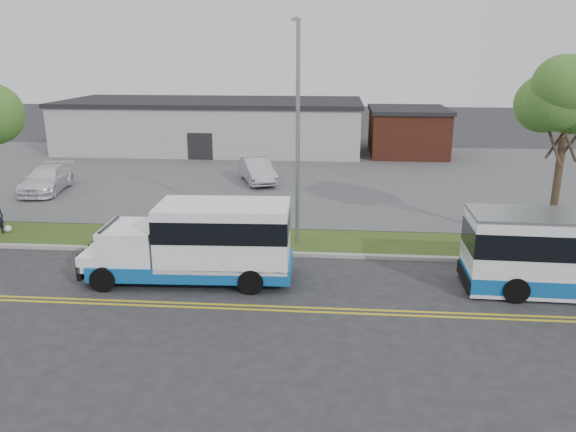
# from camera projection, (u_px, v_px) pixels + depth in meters

# --- Properties ---
(ground) EXTENTS (140.00, 140.00, 0.00)m
(ground) POSITION_uv_depth(u_px,v_px,m) (219.00, 263.00, 22.82)
(ground) COLOR #28282B
(ground) RESTS_ON ground
(lane_line_north) EXTENTS (70.00, 0.12, 0.01)m
(lane_line_north) POSITION_uv_depth(u_px,v_px,m) (196.00, 304.00, 19.14)
(lane_line_north) COLOR gold
(lane_line_north) RESTS_ON ground
(lane_line_south) EXTENTS (70.00, 0.12, 0.01)m
(lane_line_south) POSITION_uv_depth(u_px,v_px,m) (194.00, 307.00, 18.85)
(lane_line_south) COLOR gold
(lane_line_south) RESTS_ON ground
(curb) EXTENTS (80.00, 0.30, 0.15)m
(curb) POSITION_uv_depth(u_px,v_px,m) (224.00, 252.00, 23.85)
(curb) COLOR #9E9B93
(curb) RESTS_ON ground
(verge) EXTENTS (80.00, 3.30, 0.10)m
(verge) POSITION_uv_depth(u_px,v_px,m) (232.00, 239.00, 25.58)
(verge) COLOR #2B4316
(verge) RESTS_ON ground
(parking_lot) EXTENTS (80.00, 25.00, 0.10)m
(parking_lot) POSITION_uv_depth(u_px,v_px,m) (268.00, 175.00, 39.07)
(parking_lot) COLOR #4C4C4F
(parking_lot) RESTS_ON ground
(commercial_building) EXTENTS (25.40, 10.40, 4.35)m
(commercial_building) POSITION_uv_depth(u_px,v_px,m) (213.00, 125.00, 48.52)
(commercial_building) COLOR #9E9E99
(commercial_building) RESTS_ON ground
(brick_wing) EXTENTS (6.30, 7.30, 3.90)m
(brick_wing) POSITION_uv_depth(u_px,v_px,m) (407.00, 132.00, 46.28)
(brick_wing) COLOR brown
(brick_wing) RESTS_ON ground
(tree_east) EXTENTS (5.20, 5.20, 8.33)m
(tree_east) POSITION_uv_depth(u_px,v_px,m) (568.00, 105.00, 22.81)
(tree_east) COLOR #3C2D21
(tree_east) RESTS_ON verge
(streetlight_near) EXTENTS (0.35, 1.53, 9.50)m
(streetlight_near) POSITION_uv_depth(u_px,v_px,m) (298.00, 126.00, 23.72)
(streetlight_near) COLOR gray
(streetlight_near) RESTS_ON verge
(shuttle_bus) EXTENTS (7.87, 2.89, 2.97)m
(shuttle_bus) POSITION_uv_depth(u_px,v_px,m) (204.00, 240.00, 20.70)
(shuttle_bus) COLOR #0E54A1
(shuttle_bus) RESTS_ON ground
(parked_car_a) EXTENTS (3.18, 4.98, 1.55)m
(parked_car_a) POSITION_uv_depth(u_px,v_px,m) (257.00, 171.00, 36.39)
(parked_car_a) COLOR #B1B3B9
(parked_car_a) RESTS_ON parking_lot
(parked_car_b) EXTENTS (2.78, 5.41, 1.50)m
(parked_car_b) POSITION_uv_depth(u_px,v_px,m) (47.00, 179.00, 33.94)
(parked_car_b) COLOR white
(parked_car_b) RESTS_ON parking_lot
(grocery_bag_right) EXTENTS (0.32, 0.32, 0.32)m
(grocery_bag_right) POSITION_uv_depth(u_px,v_px,m) (8.00, 229.00, 26.42)
(grocery_bag_right) COLOR white
(grocery_bag_right) RESTS_ON verge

